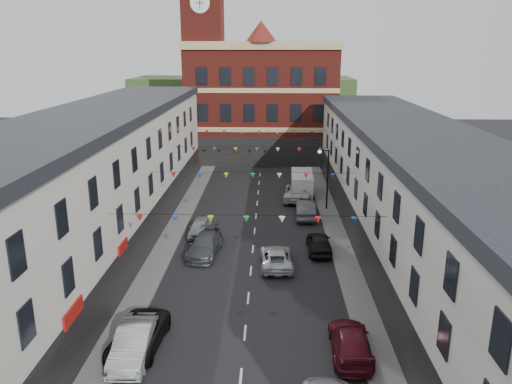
# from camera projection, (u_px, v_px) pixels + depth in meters

# --- Properties ---
(ground) EXTENTS (160.00, 160.00, 0.00)m
(ground) POSITION_uv_depth(u_px,v_px,m) (251.00, 271.00, 35.28)
(ground) COLOR black
(ground) RESTS_ON ground
(pavement_left) EXTENTS (1.80, 64.00, 0.15)m
(pavement_left) POSITION_uv_depth(u_px,v_px,m) (160.00, 257.00, 37.39)
(pavement_left) COLOR #605E5B
(pavement_left) RESTS_ON ground
(pavement_right) EXTENTS (1.80, 64.00, 0.15)m
(pavement_right) POSITION_uv_depth(u_px,v_px,m) (345.00, 260.00, 36.98)
(pavement_right) COLOR #605E5B
(pavement_right) RESTS_ON ground
(terrace_left) EXTENTS (8.40, 56.00, 10.70)m
(terrace_left) POSITION_uv_depth(u_px,v_px,m) (84.00, 193.00, 35.11)
(terrace_left) COLOR silver
(terrace_left) RESTS_ON ground
(terrace_right) EXTENTS (8.40, 56.00, 9.70)m
(terrace_right) POSITION_uv_depth(u_px,v_px,m) (421.00, 203.00, 34.56)
(terrace_right) COLOR beige
(terrace_right) RESTS_ON ground
(civic_building) EXTENTS (20.60, 13.30, 18.50)m
(civic_building) POSITION_uv_depth(u_px,v_px,m) (262.00, 101.00, 69.47)
(civic_building) COLOR maroon
(civic_building) RESTS_ON ground
(clock_tower) EXTENTS (5.60, 5.60, 30.00)m
(clock_tower) POSITION_uv_depth(u_px,v_px,m) (204.00, 50.00, 64.97)
(clock_tower) COLOR maroon
(clock_tower) RESTS_ON ground
(distant_hill) EXTENTS (40.00, 14.00, 10.00)m
(distant_hill) POSITION_uv_depth(u_px,v_px,m) (243.00, 105.00, 93.56)
(distant_hill) COLOR #2D4821
(distant_hill) RESTS_ON ground
(street_lamp) EXTENTS (1.10, 0.36, 6.00)m
(street_lamp) POSITION_uv_depth(u_px,v_px,m) (325.00, 171.00, 47.46)
(street_lamp) COLOR black
(street_lamp) RESTS_ON ground
(car_left_b) EXTENTS (1.85, 4.97, 1.62)m
(car_left_b) POSITION_uv_depth(u_px,v_px,m) (134.00, 343.00, 25.25)
(car_left_b) COLOR #A2A6A9
(car_left_b) RESTS_ON ground
(car_left_c) EXTENTS (2.70, 5.27, 1.42)m
(car_left_c) POSITION_uv_depth(u_px,v_px,m) (138.00, 337.00, 25.96)
(car_left_c) COLOR black
(car_left_c) RESTS_ON ground
(car_left_d) EXTENTS (2.65, 5.40, 1.51)m
(car_left_d) POSITION_uv_depth(u_px,v_px,m) (205.00, 245.00, 37.92)
(car_left_d) COLOR #42464A
(car_left_d) RESTS_ON ground
(car_left_e) EXTENTS (1.80, 4.04, 1.35)m
(car_left_e) POSITION_uv_depth(u_px,v_px,m) (200.00, 227.00, 41.97)
(car_left_e) COLOR #9BA0A4
(car_left_e) RESTS_ON ground
(car_right_c) EXTENTS (2.13, 4.95, 1.42)m
(car_right_c) POSITION_uv_depth(u_px,v_px,m) (350.00, 342.00, 25.49)
(car_right_c) COLOR #51101A
(car_right_c) RESTS_ON ground
(car_right_d) EXTENTS (1.77, 4.40, 1.50)m
(car_right_d) POSITION_uv_depth(u_px,v_px,m) (319.00, 243.00, 38.38)
(car_right_d) COLOR black
(car_right_d) RESTS_ON ground
(car_right_e) EXTENTS (1.91, 5.03, 1.64)m
(car_right_e) POSITION_uv_depth(u_px,v_px,m) (306.00, 209.00, 46.25)
(car_right_e) COLOR #494B50
(car_right_e) RESTS_ON ground
(car_right_f) EXTENTS (3.28, 6.18, 1.65)m
(car_right_f) POSITION_uv_depth(u_px,v_px,m) (298.00, 192.00, 51.67)
(car_right_f) COLOR #AFB0B4
(car_right_f) RESTS_ON ground
(moving_car) EXTENTS (2.41, 4.90, 1.34)m
(moving_car) POSITION_uv_depth(u_px,v_px,m) (276.00, 257.00, 35.89)
(moving_car) COLOR silver
(moving_car) RESTS_ON ground
(white_van) EXTENTS (2.36, 5.74, 2.51)m
(white_van) POSITION_uv_depth(u_px,v_px,m) (302.00, 185.00, 52.83)
(white_van) COLOR beige
(white_van) RESTS_ON ground
(pedestrian) EXTENTS (0.63, 0.49, 1.54)m
(pedestrian) POSITION_uv_depth(u_px,v_px,m) (217.00, 232.00, 40.57)
(pedestrian) COLOR black
(pedestrian) RESTS_ON ground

